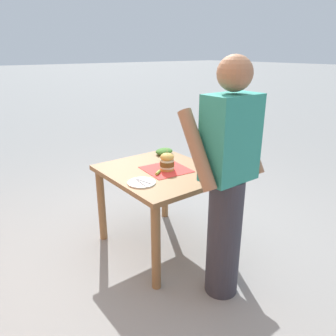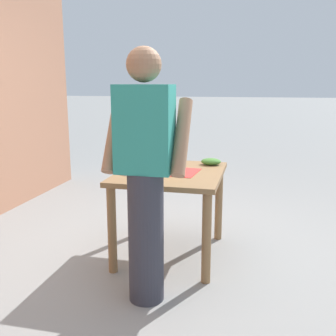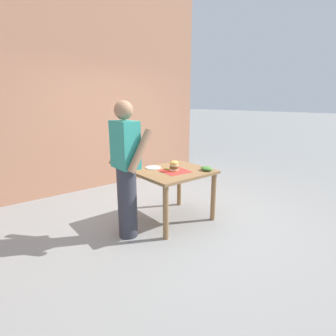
{
  "view_description": "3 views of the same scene",
  "coord_description": "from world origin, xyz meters",
  "px_view_note": "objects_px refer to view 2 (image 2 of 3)",
  "views": [
    {
      "loc": [
        1.55,
        2.11,
        1.71
      ],
      "look_at": [
        0.0,
        0.1,
        0.79
      ],
      "focal_mm": 35.0,
      "sensor_mm": 36.0,
      "label": 1
    },
    {
      "loc": [
        -0.71,
        3.14,
        1.47
      ],
      "look_at": [
        0.0,
        0.1,
        0.79
      ],
      "focal_mm": 42.0,
      "sensor_mm": 36.0,
      "label": 2
    },
    {
      "loc": [
        -2.7,
        2.28,
        1.68
      ],
      "look_at": [
        0.0,
        0.1,
        0.79
      ],
      "focal_mm": 28.0,
      "sensor_mm": 36.0,
      "label": 3
    }
  ],
  "objects_px": {
    "side_plate_with_forks": "(133,173)",
    "diner_across_table": "(145,175)",
    "pickle_spear": "(160,171)",
    "sandwich": "(175,163)",
    "patio_table": "(171,186)",
    "side_salad": "(211,162)"
  },
  "relations": [
    {
      "from": "patio_table",
      "to": "side_salad",
      "type": "height_order",
      "value": "side_salad"
    },
    {
      "from": "pickle_spear",
      "to": "side_plate_with_forks",
      "type": "distance_m",
      "value": 0.23
    },
    {
      "from": "patio_table",
      "to": "pickle_spear",
      "type": "xyz_separation_m",
      "value": [
        0.07,
        0.06,
        0.14
      ]
    },
    {
      "from": "patio_table",
      "to": "side_salad",
      "type": "distance_m",
      "value": 0.48
    },
    {
      "from": "side_plate_with_forks",
      "to": "side_salad",
      "type": "height_order",
      "value": "side_salad"
    },
    {
      "from": "pickle_spear",
      "to": "side_plate_with_forks",
      "type": "bearing_deg",
      "value": 20.42
    },
    {
      "from": "pickle_spear",
      "to": "diner_across_table",
      "type": "height_order",
      "value": "diner_across_table"
    },
    {
      "from": "sandwich",
      "to": "side_plate_with_forks",
      "type": "xyz_separation_m",
      "value": [
        0.33,
        0.11,
        -0.07
      ]
    },
    {
      "from": "sandwich",
      "to": "diner_across_table",
      "type": "distance_m",
      "value": 0.73
    },
    {
      "from": "pickle_spear",
      "to": "patio_table",
      "type": "bearing_deg",
      "value": -140.36
    },
    {
      "from": "side_salad",
      "to": "diner_across_table",
      "type": "xyz_separation_m",
      "value": [
        0.3,
        1.1,
        0.11
      ]
    },
    {
      "from": "patio_table",
      "to": "diner_across_table",
      "type": "xyz_separation_m",
      "value": [
        0.0,
        0.75,
        0.27
      ]
    },
    {
      "from": "side_salad",
      "to": "pickle_spear",
      "type": "bearing_deg",
      "value": 47.86
    },
    {
      "from": "side_plate_with_forks",
      "to": "diner_across_table",
      "type": "xyz_separation_m",
      "value": [
        -0.29,
        0.61,
        0.14
      ]
    },
    {
      "from": "pickle_spear",
      "to": "diner_across_table",
      "type": "bearing_deg",
      "value": 96.19
    },
    {
      "from": "side_plate_with_forks",
      "to": "diner_across_table",
      "type": "height_order",
      "value": "diner_across_table"
    },
    {
      "from": "patio_table",
      "to": "side_plate_with_forks",
      "type": "xyz_separation_m",
      "value": [
        0.29,
        0.14,
        0.13
      ]
    },
    {
      "from": "sandwich",
      "to": "diner_across_table",
      "type": "bearing_deg",
      "value": 86.4
    },
    {
      "from": "patio_table",
      "to": "side_plate_with_forks",
      "type": "bearing_deg",
      "value": 26.11
    },
    {
      "from": "patio_table",
      "to": "side_plate_with_forks",
      "type": "relative_size",
      "value": 4.5
    },
    {
      "from": "side_plate_with_forks",
      "to": "sandwich",
      "type": "bearing_deg",
      "value": -161.35
    },
    {
      "from": "patio_table",
      "to": "diner_across_table",
      "type": "bearing_deg",
      "value": 89.99
    }
  ]
}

